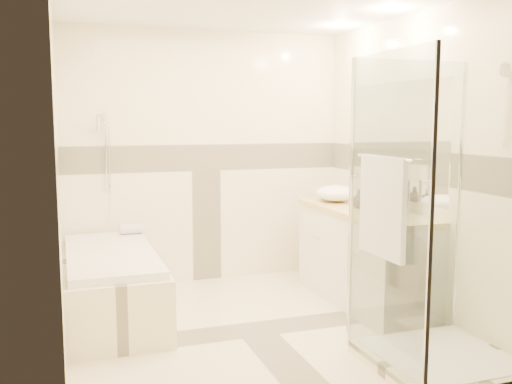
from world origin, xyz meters
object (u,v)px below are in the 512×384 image
object	(u,v)px
amenity_bottle_a	(370,202)
bathtub	(111,281)
shower_enclosure	(421,292)
amenity_bottle_b	(360,199)
vanity	(363,256)
vessel_sink_far	(384,207)
vessel_sink_near	(336,193)

from	to	relation	value
amenity_bottle_a	bathtub	bearing A→B (deg)	167.51
shower_enclosure	amenity_bottle_b	distance (m)	1.42
amenity_bottle_b	vanity	bearing A→B (deg)	-70.73
shower_enclosure	vessel_sink_far	distance (m)	1.05
bathtub	vessel_sink_far	size ratio (longest dim) A/B	4.60
vessel_sink_far	vanity	bearing A→B (deg)	86.68
vessel_sink_near	amenity_bottle_a	world-z (taller)	amenity_bottle_a
shower_enclosure	vanity	bearing A→B (deg)	77.03
vessel_sink_near	bathtub	bearing A→B (deg)	-175.52
shower_enclosure	amenity_bottle_b	xyz separation A→B (m)	(0.27, 1.33, 0.43)
vessel_sink_near	amenity_bottle_b	world-z (taller)	amenity_bottle_b
vanity	shower_enclosure	xyz separation A→B (m)	(-0.29, -1.27, 0.08)
vanity	amenity_bottle_b	distance (m)	0.51
bathtub	amenity_bottle_b	distance (m)	2.24
vessel_sink_far	bathtub	bearing A→B (deg)	161.94
shower_enclosure	vessel_sink_far	size ratio (longest dim) A/B	5.51
vanity	amenity_bottle_b	world-z (taller)	amenity_bottle_b
vessel_sink_near	amenity_bottle_b	bearing A→B (deg)	-90.00
shower_enclosure	vessel_sink_near	world-z (taller)	shower_enclosure
vessel_sink_near	vessel_sink_far	bearing A→B (deg)	-90.00
bathtub	shower_enclosure	xyz separation A→B (m)	(1.86, -1.62, 0.20)
vessel_sink_far	amenity_bottle_b	bearing A→B (deg)	90.00
amenity_bottle_a	amenity_bottle_b	xyz separation A→B (m)	(0.00, 0.18, 0.00)
bathtub	amenity_bottle_b	bearing A→B (deg)	-7.83
vessel_sink_near	amenity_bottle_b	size ratio (longest dim) A/B	2.31
shower_enclosure	amenity_bottle_a	xyz separation A→B (m)	(0.27, 1.15, 0.43)
bathtub	vanity	world-z (taller)	vanity
amenity_bottle_a	amenity_bottle_b	distance (m)	0.18
bathtub	shower_enclosure	world-z (taller)	shower_enclosure
vessel_sink_far	amenity_bottle_a	distance (m)	0.22
bathtub	shower_enclosure	bearing A→B (deg)	-41.10
shower_enclosure	bathtub	bearing A→B (deg)	138.90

